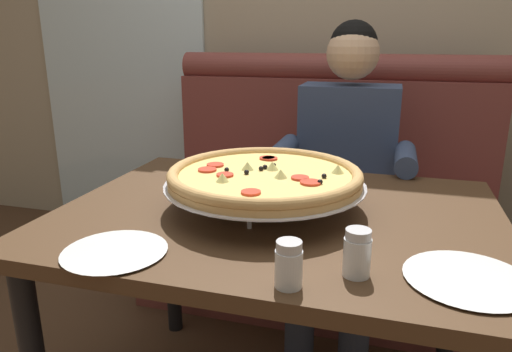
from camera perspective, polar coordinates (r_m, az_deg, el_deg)
name	(u,v)px	position (r m, az deg, el deg)	size (l,w,h in m)	color
window_panel	(117,3)	(3.10, -16.52, 19.42)	(1.10, 0.02, 2.80)	white
booth_bench	(322,211)	(2.30, 8.03, -4.25)	(1.59, 0.78, 1.13)	brown
dining_table	(277,240)	(1.36, 2.61, -7.70)	(1.22, 0.92, 0.74)	#4C331E
diner_main	(345,165)	(1.94, 10.68, 1.36)	(0.54, 0.64, 1.27)	#2D3342
pizza	(265,177)	(1.31, 1.07, -0.10)	(0.56, 0.56, 0.13)	silver
shaker_parmesan	(289,268)	(0.93, 3.97, -11.01)	(0.05, 0.05, 0.10)	white
shaker_oregano	(357,256)	(0.99, 12.13, -9.49)	(0.06, 0.06, 0.10)	white
plate_near_left	(469,276)	(1.05, 24.35, -10.98)	(0.25, 0.25, 0.02)	white
plate_near_right	(115,249)	(1.12, -16.75, -8.46)	(0.24, 0.24, 0.02)	white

